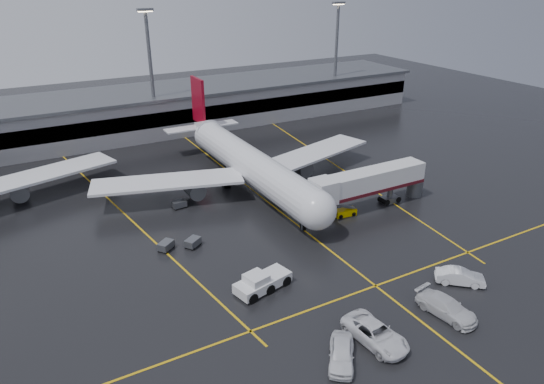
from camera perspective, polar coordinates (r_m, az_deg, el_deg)
ground at (r=72.13m, az=0.62°, el=-2.02°), size 220.00×220.00×0.00m
apron_line_centre at (r=72.13m, az=0.62°, el=-2.01°), size 0.25×90.00×0.02m
apron_line_stop at (r=56.69m, az=11.88°, el=-10.56°), size 60.00×0.25×0.02m
apron_line_left at (r=74.43m, az=-16.85°, el=-2.26°), size 9.99×69.35×0.02m
apron_line_right at (r=88.93m, az=7.53°, el=2.98°), size 7.57×69.64×0.02m
terminal at (r=112.39m, az=-11.72°, el=9.50°), size 122.00×19.00×8.60m
light_mast_mid at (r=103.34m, az=-13.84°, el=13.82°), size 3.00×1.20×25.45m
light_mast_right at (r=123.08m, az=7.43°, el=15.86°), size 3.00×1.20×25.45m
main_airliner at (r=78.34m, az=-2.89°, el=3.49°), size 48.80×45.60×14.10m
jet_bridge at (r=72.35m, az=11.21°, el=1.00°), size 19.90×3.40×6.05m
pushback_tractor at (r=54.46m, az=-1.23°, el=-10.40°), size 6.87×4.02×2.31m
belt_loader at (r=70.96m, az=8.45°, el=-2.32°), size 3.27×1.80×1.98m
service_van_a at (r=48.77m, az=11.85°, el=-15.72°), size 3.88×7.15×1.90m
service_van_b at (r=53.87m, az=19.52°, el=-12.43°), size 3.58×6.78×1.87m
service_van_c at (r=59.24m, az=20.91°, el=-9.13°), size 5.22×4.87×1.75m
service_van_d at (r=46.28m, az=8.03°, el=-18.00°), size 5.04×5.63×1.85m
baggage_cart_a at (r=63.23m, az=-9.14°, el=-5.74°), size 2.39×2.19×1.12m
baggage_cart_b at (r=63.15m, az=-12.17°, el=-6.04°), size 2.38×2.24×1.12m
baggage_cart_c at (r=73.62m, az=-10.67°, el=-1.36°), size 2.11×1.47×1.12m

